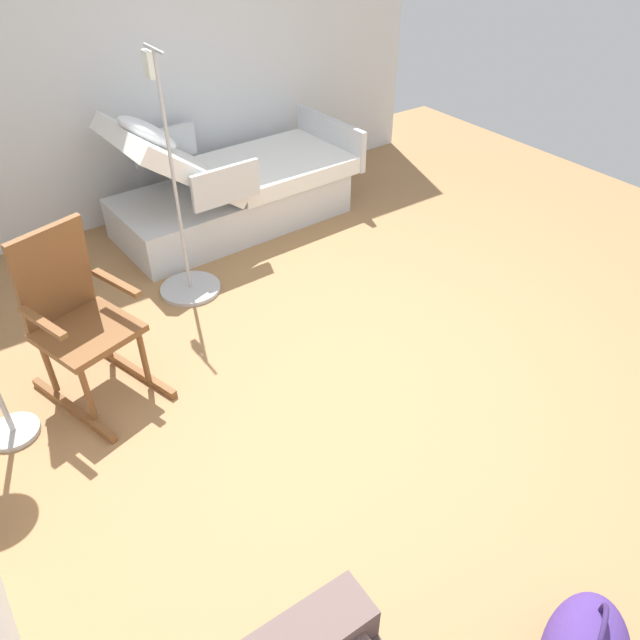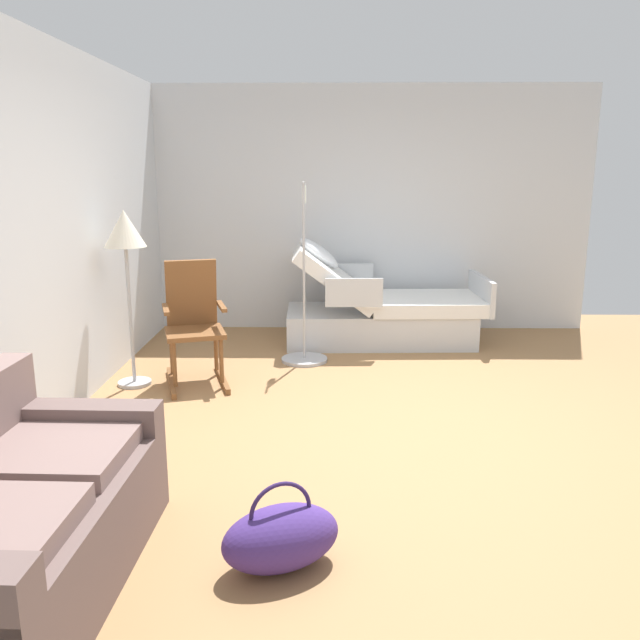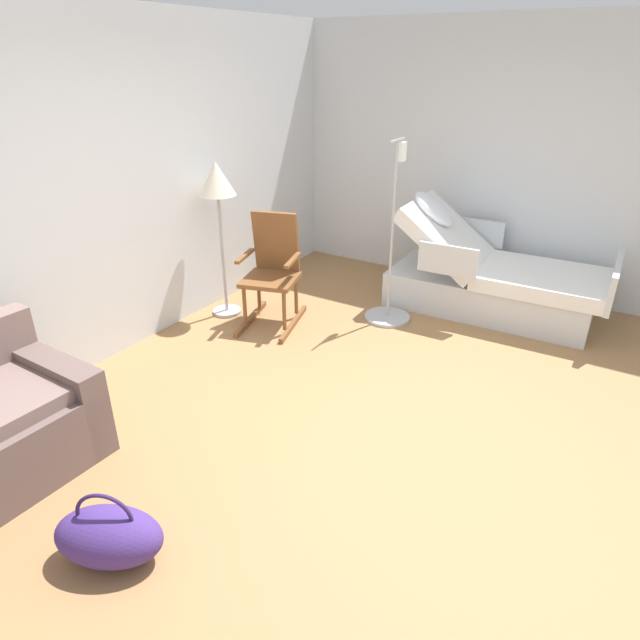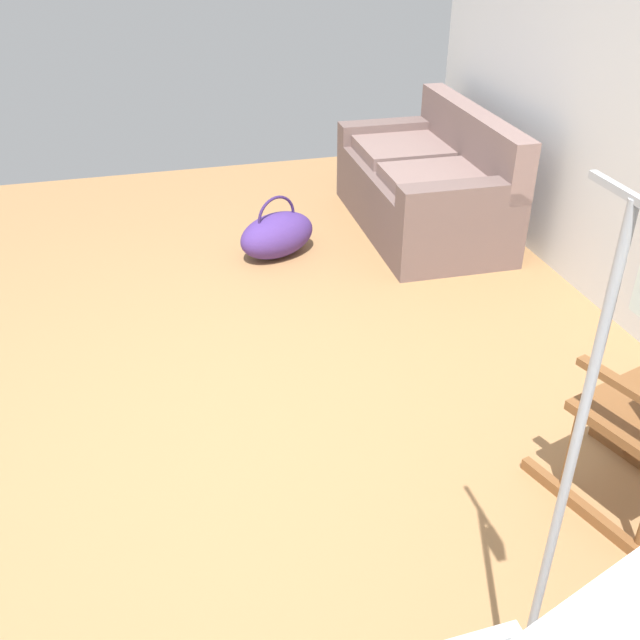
{
  "view_description": "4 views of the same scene",
  "coord_description": "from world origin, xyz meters",
  "px_view_note": "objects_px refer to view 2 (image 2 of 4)",
  "views": [
    {
      "loc": [
        -2.03,
        2.07,
        2.55
      ],
      "look_at": [
        0.03,
        0.6,
        0.64
      ],
      "focal_mm": 34.26,
      "sensor_mm": 36.0,
      "label": 1
    },
    {
      "loc": [
        -4.42,
        0.42,
        1.8
      ],
      "look_at": [
        -0.08,
        0.49,
        0.79
      ],
      "focal_mm": 36.54,
      "sensor_mm": 36.0,
      "label": 2
    },
    {
      "loc": [
        -2.88,
        -1.3,
        2.33
      ],
      "look_at": [
        -0.02,
        0.46,
        0.69
      ],
      "focal_mm": 30.65,
      "sensor_mm": 36.0,
      "label": 3
    },
    {
      "loc": [
        2.63,
        -0.21,
        2.18
      ],
      "look_at": [
        0.29,
        0.41,
        0.71
      ],
      "focal_mm": 40.25,
      "sensor_mm": 36.0,
      "label": 4
    }
  ],
  "objects_px": {
    "hospital_bed": "(380,313)",
    "rocking_chair": "(194,324)",
    "iv_pole": "(304,336)",
    "couch": "(11,527)",
    "duffel_bag": "(281,537)",
    "floor_lamp": "(125,241)"
  },
  "relations": [
    {
      "from": "couch",
      "to": "duffel_bag",
      "type": "xyz_separation_m",
      "value": [
        0.19,
        -1.15,
        -0.15
      ]
    },
    {
      "from": "hospital_bed",
      "to": "floor_lamp",
      "type": "bearing_deg",
      "value": 123.25
    },
    {
      "from": "couch",
      "to": "iv_pole",
      "type": "relative_size",
      "value": 0.96
    },
    {
      "from": "rocking_chair",
      "to": "iv_pole",
      "type": "xyz_separation_m",
      "value": [
        0.62,
        -0.92,
        -0.25
      ]
    },
    {
      "from": "couch",
      "to": "rocking_chair",
      "type": "relative_size",
      "value": 1.54
    },
    {
      "from": "rocking_chair",
      "to": "duffel_bag",
      "type": "xyz_separation_m",
      "value": [
        -2.71,
        -0.95,
        -0.35
      ]
    },
    {
      "from": "hospital_bed",
      "to": "couch",
      "type": "height_order",
      "value": "hospital_bed"
    },
    {
      "from": "rocking_chair",
      "to": "floor_lamp",
      "type": "xyz_separation_m",
      "value": [
        -0.11,
        0.51,
        0.72
      ]
    },
    {
      "from": "couch",
      "to": "iv_pole",
      "type": "xyz_separation_m",
      "value": [
        3.51,
        -1.12,
        -0.06
      ]
    },
    {
      "from": "duffel_bag",
      "to": "couch",
      "type": "bearing_deg",
      "value": 99.25
    },
    {
      "from": "rocking_chair",
      "to": "iv_pole",
      "type": "distance_m",
      "value": 1.14
    },
    {
      "from": "couch",
      "to": "floor_lamp",
      "type": "height_order",
      "value": "floor_lamp"
    },
    {
      "from": "hospital_bed",
      "to": "duffel_bag",
      "type": "bearing_deg",
      "value": 169.5
    },
    {
      "from": "couch",
      "to": "rocking_chair",
      "type": "bearing_deg",
      "value": -3.95
    },
    {
      "from": "floor_lamp",
      "to": "duffel_bag",
      "type": "xyz_separation_m",
      "value": [
        -2.6,
        -1.45,
        -1.07
      ]
    },
    {
      "from": "floor_lamp",
      "to": "duffel_bag",
      "type": "relative_size",
      "value": 2.3
    },
    {
      "from": "iv_pole",
      "to": "rocking_chair",
      "type": "bearing_deg",
      "value": 123.97
    },
    {
      "from": "hospital_bed",
      "to": "rocking_chair",
      "type": "relative_size",
      "value": 1.99
    },
    {
      "from": "couch",
      "to": "floor_lamp",
      "type": "xyz_separation_m",
      "value": [
        2.79,
        0.31,
        0.92
      ]
    },
    {
      "from": "hospital_bed",
      "to": "rocking_chair",
      "type": "distance_m",
      "value": 2.17
    },
    {
      "from": "hospital_bed",
      "to": "duffel_bag",
      "type": "height_order",
      "value": "hospital_bed"
    },
    {
      "from": "floor_lamp",
      "to": "rocking_chair",
      "type": "bearing_deg",
      "value": -77.97
    }
  ]
}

